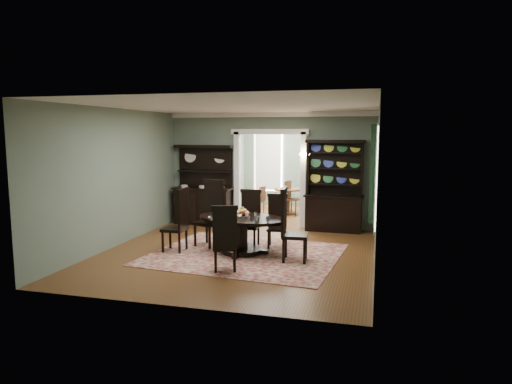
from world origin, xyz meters
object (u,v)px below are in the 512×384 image
parlor_table (288,197)px  dining_table (242,228)px  welsh_dresser (334,198)px  sideboard (204,196)px

parlor_table → dining_table: bearing=-90.8°
welsh_dresser → parlor_table: size_ratio=2.71×
sideboard → dining_table: bearing=-52.9°
sideboard → welsh_dresser: size_ratio=0.93×
dining_table → parlor_table: bearing=101.6°
sideboard → welsh_dresser: bearing=2.1°
welsh_dresser → dining_table: bearing=-120.0°
dining_table → sideboard: (-1.88, 2.69, 0.22)m
sideboard → parlor_table: sideboard is taller
dining_table → welsh_dresser: size_ratio=0.92×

